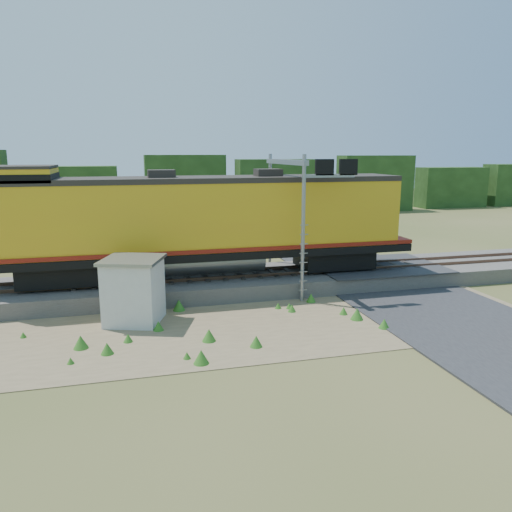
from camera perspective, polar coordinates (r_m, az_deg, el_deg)
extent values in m
plane|color=#475123|center=(21.03, 4.14, -7.93)|extent=(140.00, 140.00, 0.00)
cube|color=slate|center=(26.41, -0.02, -2.88)|extent=(70.00, 5.00, 0.80)
cube|color=brown|center=(25.61, 0.38, -2.23)|extent=(70.00, 0.10, 0.16)
cube|color=brown|center=(26.97, -0.41, -1.52)|extent=(70.00, 0.10, 0.16)
cube|color=#8C7754|center=(20.96, -1.54, -7.93)|extent=(26.00, 8.00, 0.03)
cube|color=#38383A|center=(28.82, 13.57, -1.08)|extent=(7.00, 5.20, 0.06)
cube|color=#38383A|center=(43.46, 3.60, 2.43)|extent=(7.00, 24.00, 0.08)
cube|color=#1B3513|center=(57.22, -8.19, 7.82)|extent=(36.00, 3.00, 6.50)
cube|color=#1B3513|center=(73.42, 24.88, 7.51)|extent=(50.00, 3.00, 6.00)
cube|color=black|center=(25.55, -21.22, -1.79)|extent=(3.86, 2.47, 0.97)
cube|color=black|center=(27.58, 8.86, -0.16)|extent=(3.86, 2.47, 0.97)
cube|color=black|center=(25.51, -5.62, 0.50)|extent=(21.45, 3.22, 0.39)
cylinder|color=gray|center=(25.62, -5.60, -0.63)|extent=(5.90, 1.29, 1.29)
cube|color=gold|center=(25.22, -5.71, 4.64)|extent=(19.84, 3.11, 3.32)
cube|color=maroon|center=(25.45, -5.64, 1.21)|extent=(21.45, 3.27, 0.19)
cube|color=#28231E|center=(25.06, -5.79, 8.71)|extent=(19.84, 3.16, 0.26)
cube|color=gold|center=(25.16, -25.18, 8.24)|extent=(2.79, 3.11, 0.75)
cube|color=#28231E|center=(25.14, -25.27, 9.19)|extent=(2.79, 3.16, 0.13)
cube|color=black|center=(25.16, -25.17, 8.12)|extent=(2.84, 3.16, 0.38)
cube|color=#28231E|center=(24.81, -10.76, 9.10)|extent=(1.29, 1.07, 0.48)
cube|color=#28231E|center=(25.74, 1.39, 9.39)|extent=(1.29, 1.07, 0.48)
cube|color=silver|center=(21.60, -13.79, -4.01)|extent=(2.70, 2.70, 2.66)
cube|color=gray|center=(21.28, -13.97, -0.41)|extent=(2.97, 2.97, 0.13)
cylinder|color=gray|center=(23.61, 5.39, 3.00)|extent=(0.18, 0.18, 7.00)
cylinder|color=gray|center=(28.89, 1.60, 4.65)|extent=(0.18, 0.18, 7.00)
cube|color=gray|center=(25.99, 3.39, 10.69)|extent=(0.25, 6.20, 0.25)
cube|color=gray|center=(23.80, 8.26, 9.05)|extent=(2.60, 0.15, 0.15)
cube|color=black|center=(23.71, 7.84, 10.02)|extent=(0.90, 0.15, 0.75)
cube|color=black|center=(24.19, 10.51, 9.97)|extent=(0.90, 0.15, 0.75)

